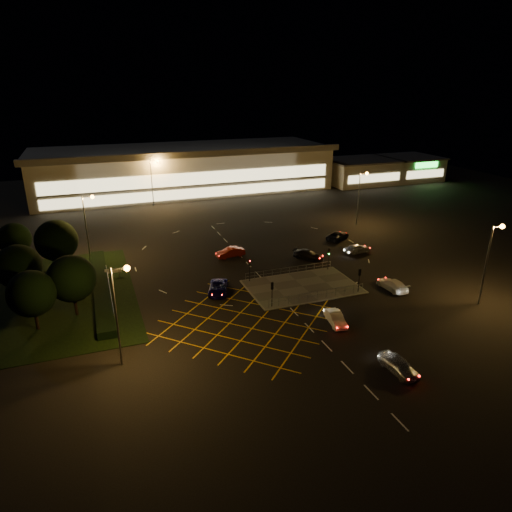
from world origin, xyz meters
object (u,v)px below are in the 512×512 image
object	(u,v)px
signal_ne	(329,255)
car_near_silver	(398,365)
signal_sw	(272,289)
signal_nw	(250,266)
car_queue_white	(336,318)
car_east_grey	(338,236)
car_right_silver	(357,248)
car_approach_white	(392,284)
car_far_dkgrey	(308,255)
signal_se	(359,275)
car_left_blue	(218,288)
car_circ_red	(230,252)

from	to	relation	value
signal_ne	car_near_silver	distance (m)	25.02
car_near_silver	signal_sw	bearing A→B (deg)	106.77
signal_nw	car_queue_white	bearing A→B (deg)	-70.08
signal_nw	signal_sw	bearing A→B (deg)	-90.00
car_east_grey	car_near_silver	bearing A→B (deg)	125.03
signal_ne	car_right_silver	distance (m)	9.26
car_near_silver	car_approach_white	world-z (taller)	car_near_silver
car_far_dkgrey	car_east_grey	distance (m)	11.16
signal_se	car_right_silver	distance (m)	15.00
car_left_blue	car_east_grey	bearing A→B (deg)	48.22
signal_ne	car_circ_red	distance (m)	15.44
car_right_silver	car_circ_red	bearing A→B (deg)	67.79
car_near_silver	car_far_dkgrey	world-z (taller)	car_near_silver
signal_se	signal_ne	xyz separation A→B (m)	(0.00, 7.99, 0.00)
signal_nw	car_east_grey	world-z (taller)	signal_nw
car_queue_white	signal_ne	bearing A→B (deg)	73.77
signal_ne	car_left_blue	size ratio (longest dim) A/B	0.63
car_left_blue	car_far_dkgrey	xyz separation A→B (m)	(16.29, 6.88, -0.01)
car_east_grey	signal_se	bearing A→B (deg)	123.83
car_circ_red	car_right_silver	bearing A→B (deg)	67.16
signal_se	car_near_silver	distance (m)	17.39
signal_se	car_far_dkgrey	bearing A→B (deg)	-87.17
signal_nw	car_near_silver	size ratio (longest dim) A/B	0.71
signal_ne	signal_se	bearing A→B (deg)	-90.00
car_far_dkgrey	signal_se	bearing A→B (deg)	-127.74
car_far_dkgrey	car_east_grey	bearing A→B (deg)	-3.82
car_queue_white	car_approach_white	size ratio (longest dim) A/B	0.84
car_left_blue	car_east_grey	xyz separation A→B (m)	(25.23, 13.55, 0.01)
signal_sw	car_right_silver	xyz separation A→B (m)	(19.79, 12.72, -1.62)
car_far_dkgrey	car_circ_red	bearing A→B (deg)	114.70
car_left_blue	car_circ_red	size ratio (longest dim) A/B	1.11
signal_sw	signal_ne	world-z (taller)	same
signal_sw	car_queue_white	world-z (taller)	signal_sw
car_left_blue	car_right_silver	size ratio (longest dim) A/B	1.14
car_left_blue	car_approach_white	xyz separation A→B (m)	(21.59, -6.91, 0.01)
signal_ne	car_circ_red	bearing A→B (deg)	139.01
car_left_blue	car_approach_white	size ratio (longest dim) A/B	1.04
car_circ_red	car_east_grey	bearing A→B (deg)	87.27
car_right_silver	car_circ_red	size ratio (longest dim) A/B	0.98
car_far_dkgrey	signal_nw	bearing A→B (deg)	163.32
signal_sw	car_circ_red	world-z (taller)	signal_sw
car_circ_red	car_approach_white	bearing A→B (deg)	33.35
car_left_blue	car_far_dkgrey	size ratio (longest dim) A/B	1.05
car_circ_red	car_east_grey	distance (m)	19.95
car_left_blue	car_circ_red	world-z (taller)	car_circ_red
signal_ne	car_approach_white	distance (m)	10.05
signal_ne	car_near_silver	bearing A→B (deg)	-103.83
signal_nw	car_east_grey	xyz separation A→B (m)	(20.29, 11.71, -1.67)
signal_ne	car_near_silver	size ratio (longest dim) A/B	0.71
signal_ne	car_circ_red	world-z (taller)	signal_ne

